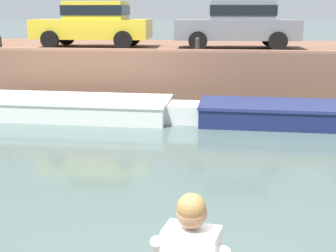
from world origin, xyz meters
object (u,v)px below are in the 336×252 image
Objects in this scene: car_left_inner_yellow at (94,22)px; car_centre_grey at (238,23)px; boat_moored_central_navy at (284,114)px; mooring_bollard_mid at (198,44)px; boat_moored_west_white at (84,108)px.

car_left_inner_yellow is 0.97× the size of car_centre_grey.
car_centre_grey is (-1.21, 3.36, 2.31)m from boat_moored_central_navy.
mooring_bollard_mid is at bearing -20.47° from car_left_inner_yellow.
boat_moored_central_navy is at bearing -1.03° from boat_moored_west_white.
car_left_inner_yellow reaches higher than mooring_bollard_mid.
car_left_inner_yellow reaches higher than boat_moored_west_white.
car_left_inner_yellow is 4.88m from car_centre_grey.
car_centre_grey is (4.38, 3.26, 2.30)m from boat_moored_west_white.
car_centre_grey is at bearing 0.02° from car_left_inner_yellow.
boat_moored_west_white is 14.73× the size of mooring_bollard_mid.
mooring_bollard_mid reaches higher than boat_moored_central_navy.
car_centre_grey reaches higher than boat_moored_central_navy.
car_left_inner_yellow and car_centre_grey have the same top height.
boat_moored_west_white is 5.92m from car_centre_grey.
mooring_bollard_mid is (3.12, 1.90, 1.70)m from boat_moored_west_white.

